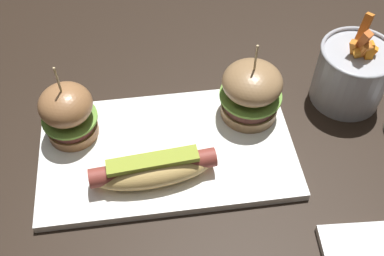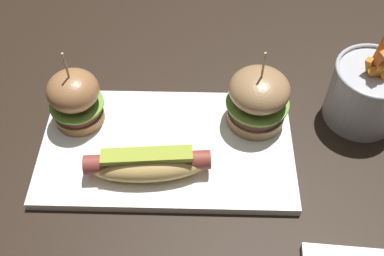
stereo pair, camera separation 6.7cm
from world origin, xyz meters
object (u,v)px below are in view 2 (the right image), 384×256
at_px(slider_right, 258,99).
at_px(fries_bucket, 367,92).
at_px(platter_main, 167,147).
at_px(slider_left, 75,98).
at_px(hot_dog, 148,163).

height_order(slider_right, fries_bucket, slider_right).
xyz_separation_m(platter_main, slider_left, (-0.14, 0.05, 0.05)).
bearing_deg(slider_right, platter_main, -158.74).
relative_size(slider_right, fries_bucket, 0.93).
bearing_deg(fries_bucket, slider_right, -171.66).
height_order(platter_main, fries_bucket, fries_bucket).
distance_m(hot_dog, slider_right, 0.19).
height_order(slider_left, fries_bucket, slider_left).
distance_m(slider_left, fries_bucket, 0.45).
bearing_deg(platter_main, slider_right, 21.26).
xyz_separation_m(hot_dog, fries_bucket, (0.33, 0.13, 0.02)).
xyz_separation_m(platter_main, slider_right, (0.14, 0.05, 0.05)).
bearing_deg(platter_main, fries_bucket, 14.26).
height_order(hot_dog, slider_left, slider_left).
bearing_deg(slider_left, hot_dog, -40.58).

